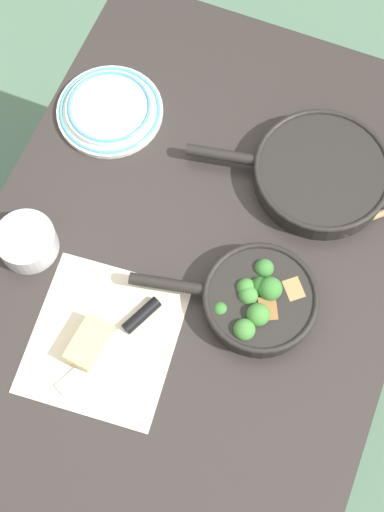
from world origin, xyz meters
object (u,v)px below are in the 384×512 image
(grater_knife, at_px, (124,332))
(cheese_block, at_px, (89,343))
(skillet_eggs, at_px, (320,173))
(prep_bowl_steel, at_px, (27,242))
(skillet_broccoli, at_px, (258,299))
(dinner_plate_stack, at_px, (110,109))

(grater_knife, xyz_separation_m, cheese_block, (0.05, -0.05, 0.01))
(grater_knife, relative_size, cheese_block, 2.36)
(skillet_eggs, xyz_separation_m, grater_knife, (0.46, -0.25, -0.02))
(prep_bowl_steel, bearing_deg, skillet_broccoli, 96.97)
(skillet_eggs, height_order, prep_bowl_steel, prep_bowl_steel)
(cheese_block, xyz_separation_m, prep_bowl_steel, (-0.14, -0.20, 0.01))
(skillet_eggs, xyz_separation_m, prep_bowl_steel, (0.37, -0.50, 0.00))
(cheese_block, height_order, prep_bowl_steel, prep_bowl_steel)
(grater_knife, height_order, prep_bowl_steel, prep_bowl_steel)
(cheese_block, height_order, dinner_plate_stack, cheese_block)
(skillet_eggs, bearing_deg, prep_bowl_steel, 25.30)
(grater_knife, bearing_deg, prep_bowl_steel, -86.21)
(skillet_eggs, distance_m, cheese_block, 0.59)
(skillet_broccoli, xyz_separation_m, dinner_plate_stack, (-0.30, -0.45, -0.02))
(skillet_broccoli, height_order, grater_knife, skillet_broccoli)
(skillet_broccoli, relative_size, prep_bowl_steel, 3.03)
(skillet_eggs, relative_size, prep_bowl_steel, 3.54)
(skillet_broccoli, bearing_deg, cheese_block, 24.13)
(skillet_eggs, xyz_separation_m, dinner_plate_stack, (0.01, -0.48, -0.01))
(skillet_broccoli, xyz_separation_m, skillet_eggs, (-0.31, 0.03, -0.00))
(skillet_broccoli, bearing_deg, grater_knife, 22.41)
(skillet_eggs, bearing_deg, skillet_broccoli, 73.77)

